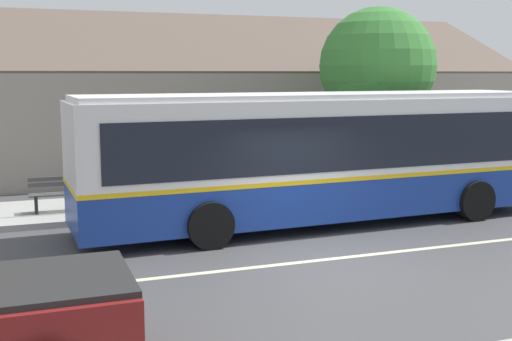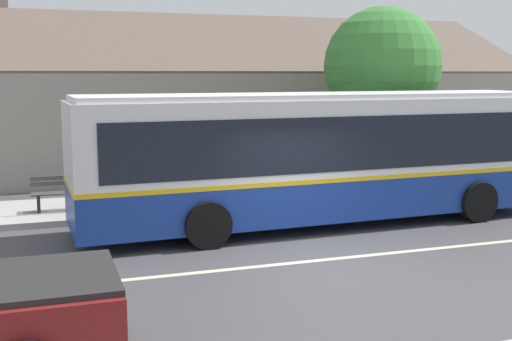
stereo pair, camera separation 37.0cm
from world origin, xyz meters
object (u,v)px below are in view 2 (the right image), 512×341
transit_bus (323,154)px  bench_by_building (67,194)px  bench_down_street (251,186)px  street_tree_primary (381,71)px

transit_bus → bench_by_building: (-5.83, 2.75, -1.12)m
transit_bus → bench_down_street: transit_bus is taller
transit_bus → street_tree_primary: size_ratio=2.11×
bench_by_building → street_tree_primary: bearing=6.7°
bench_down_street → street_tree_primary: (4.74, 1.42, 3.12)m
transit_bus → bench_down_street: 2.88m
bench_by_building → street_tree_primary: (9.56, 1.12, 3.11)m
bench_down_street → street_tree_primary: 5.85m
bench_down_street → transit_bus: bearing=-67.4°
bench_by_building → bench_down_street: bearing=-3.6°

